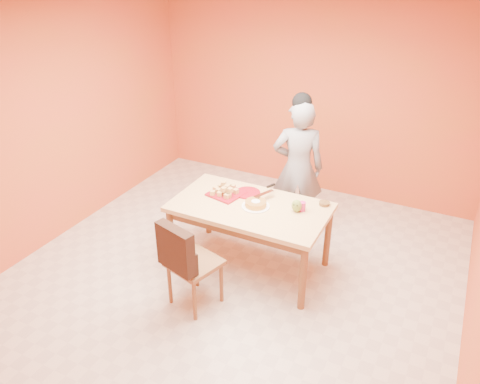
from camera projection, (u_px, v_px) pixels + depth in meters
The scene contains 16 objects.
floor at pixel (228, 282), 4.90m from camera, with size 5.00×5.00×0.00m, color beige.
ceiling at pixel (224, 7), 3.64m from camera, with size 5.00×5.00×0.00m, color silver.
wall_back at pixel (314, 95), 6.25m from camera, with size 4.50×4.50×0.00m, color #D54A31.
wall_left at pixel (46, 127), 5.16m from camera, with size 5.00×5.00×0.00m, color #D54A31.
dining_table at pixel (250, 213), 4.85m from camera, with size 1.60×0.90×0.76m.
dining_chair at pixel (193, 262), 4.39m from camera, with size 0.55×0.61×0.95m.
pastry_pile at pixel (226, 189), 4.98m from camera, with size 0.30×0.30×0.10m, color #E3AB61, non-canonical shape.
person at pixel (298, 168), 5.45m from camera, with size 0.60×0.39×1.64m, color gray.
pastry_platter at pixel (226, 194), 5.01m from camera, with size 0.33×0.33×0.02m, color maroon.
red_dinner_plate at pixel (248, 193), 5.03m from camera, with size 0.28×0.28×0.02m, color maroon.
white_cake_plate at pixel (256, 206), 4.77m from camera, with size 0.29×0.29×0.01m, color white.
sponge_cake at pixel (256, 204), 4.76m from camera, with size 0.22×0.22×0.05m, color gold.
cake_server at pixel (264, 194), 4.88m from camera, with size 0.05×0.25×0.01m, color silver.
egg_ornament at pixel (297, 206), 4.66m from camera, with size 0.11×0.08×0.13m, color olive.
magenta_glass at pixel (302, 206), 4.68m from camera, with size 0.07×0.07×0.10m, color #C71D68.
checker_tin at pixel (324, 204), 4.80m from camera, with size 0.11×0.11×0.03m, color #391D0F.
Camera 1 is at (1.86, -3.43, 3.12)m, focal length 35.00 mm.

